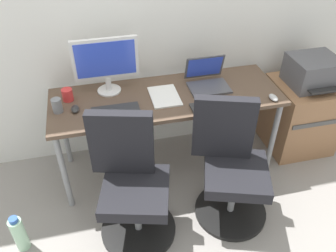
{
  "coord_description": "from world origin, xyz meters",
  "views": [
    {
      "loc": [
        -0.51,
        -2.18,
        2.18
      ],
      "look_at": [
        0.0,
        -0.05,
        0.47
      ],
      "focal_mm": 37.43,
      "sensor_mm": 36.0,
      "label": 1
    }
  ],
  "objects": [
    {
      "name": "mouse_by_monitor",
      "position": [
        -0.68,
        -0.04,
        0.75
      ],
      "size": [
        0.06,
        0.1,
        0.03
      ],
      "primitive_type": "ellipsoid",
      "color": "#2D2D2D",
      "rests_on": "desk"
    },
    {
      "name": "ground_plane",
      "position": [
        0.0,
        0.0,
        0.0
      ],
      "size": [
        5.28,
        5.28,
        0.0
      ],
      "primitive_type": "plane",
      "color": "gray"
    },
    {
      "name": "office_chair_left",
      "position": [
        -0.37,
        -0.55,
        0.42
      ],
      "size": [
        0.54,
        0.54,
        0.94
      ],
      "color": "black",
      "rests_on": "ground"
    },
    {
      "name": "coffee_mug",
      "position": [
        -0.72,
        0.11,
        0.78
      ],
      "size": [
        0.08,
        0.08,
        0.09
      ],
      "primitive_type": "cylinder",
      "color": "red",
      "rests_on": "desk"
    },
    {
      "name": "office_chair_right",
      "position": [
        0.34,
        -0.56,
        0.42
      ],
      "size": [
        0.56,
        0.56,
        0.94
      ],
      "color": "black",
      "rests_on": "ground"
    },
    {
      "name": "side_cabinet",
      "position": [
        1.24,
        0.02,
        0.32
      ],
      "size": [
        0.54,
        0.53,
        0.65
      ],
      "color": "#996B47",
      "rests_on": "ground"
    },
    {
      "name": "open_laptop",
      "position": [
        0.34,
        0.07,
        0.78
      ],
      "size": [
        0.31,
        0.28,
        0.22
      ],
      "color": "#4C4C51",
      "rests_on": "desk"
    },
    {
      "name": "back_wall",
      "position": [
        0.0,
        0.39,
        1.3
      ],
      "size": [
        4.4,
        0.04,
        2.6
      ],
      "primitive_type": "cube",
      "color": "white",
      "rests_on": "ground"
    },
    {
      "name": "paper_pile",
      "position": [
        -0.02,
        -0.01,
        0.74
      ],
      "size": [
        0.21,
        0.3,
        0.01
      ],
      "primitive_type": "cube",
      "color": "white",
      "rests_on": "desk"
    },
    {
      "name": "keyboard_by_monitor",
      "position": [
        -0.4,
        -0.11,
        0.74
      ],
      "size": [
        0.34,
        0.12,
        0.02
      ],
      "primitive_type": "cube",
      "color": "#2D2D2D",
      "rests_on": "desk"
    },
    {
      "name": "desktop_monitor",
      "position": [
        -0.42,
        0.17,
        0.98
      ],
      "size": [
        0.48,
        0.18,
        0.43
      ],
      "color": "silver",
      "rests_on": "desk"
    },
    {
      "name": "desk",
      "position": [
        0.0,
        0.0,
        0.66
      ],
      "size": [
        1.75,
        0.61,
        0.73
      ],
      "color": "brown",
      "rests_on": "ground"
    },
    {
      "name": "water_bottle_on_floor",
      "position": [
        -1.16,
        -0.56,
        0.15
      ],
      "size": [
        0.09,
        0.09,
        0.31
      ],
      "color": "#A5D8B2",
      "rests_on": "ground"
    },
    {
      "name": "printer",
      "position": [
        1.24,
        0.02,
        0.77
      ],
      "size": [
        0.38,
        0.4,
        0.24
      ],
      "color": "#515156",
      "rests_on": "side_cabinet"
    },
    {
      "name": "mouse_by_laptop",
      "position": [
        0.76,
        -0.24,
        0.75
      ],
      "size": [
        0.06,
        0.1,
        0.03
      ],
      "primitive_type": "ellipsoid",
      "color": "#B7B7B7",
      "rests_on": "desk"
    },
    {
      "name": "pen_cup",
      "position": [
        -0.8,
        -0.03,
        0.78
      ],
      "size": [
        0.07,
        0.07,
        0.1
      ],
      "primitive_type": "cylinder",
      "color": "slate",
      "rests_on": "desk"
    },
    {
      "name": "keyboard_by_laptop",
      "position": [
        0.3,
        -0.23,
        0.74
      ],
      "size": [
        0.34,
        0.12,
        0.02
      ],
      "primitive_type": "cube",
      "color": "#2D2D2D",
      "rests_on": "desk"
    }
  ]
}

